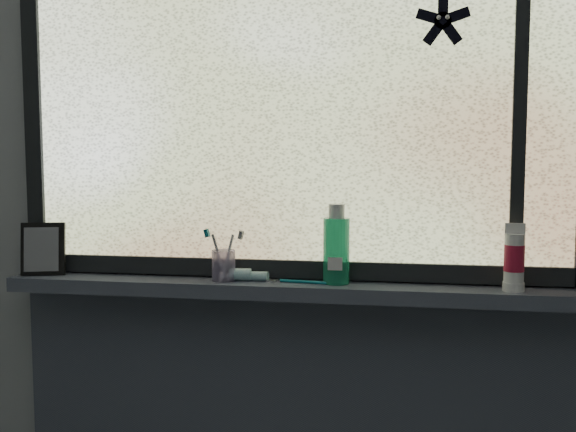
# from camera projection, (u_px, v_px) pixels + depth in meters

# --- Properties ---
(wall_back) EXTENTS (3.00, 0.01, 2.50)m
(wall_back) POSITION_uv_depth(u_px,v_px,m) (294.00, 197.00, 1.82)
(wall_back) COLOR #9EA3A8
(wall_back) RESTS_ON ground
(windowsill) EXTENTS (1.62, 0.14, 0.04)m
(windowsill) POSITION_uv_depth(u_px,v_px,m) (290.00, 290.00, 1.77)
(windowsill) COLOR #444A5A
(windowsill) RESTS_ON wall_back
(window_pane) EXTENTS (1.50, 0.01, 1.00)m
(window_pane) POSITION_uv_depth(u_px,v_px,m) (293.00, 97.00, 1.77)
(window_pane) COLOR silver
(window_pane) RESTS_ON wall_back
(frame_bottom) EXTENTS (1.60, 0.03, 0.05)m
(frame_bottom) POSITION_uv_depth(u_px,v_px,m) (292.00, 269.00, 1.81)
(frame_bottom) COLOR black
(frame_bottom) RESTS_ON windowsill
(frame_left) EXTENTS (0.05, 0.03, 1.10)m
(frame_left) POSITION_uv_depth(u_px,v_px,m) (34.00, 101.00, 1.90)
(frame_left) COLOR black
(frame_left) RESTS_ON wall_back
(frame_mullion) EXTENTS (0.03, 0.03, 1.00)m
(frame_mullion) POSITION_uv_depth(u_px,v_px,m) (520.00, 93.00, 1.67)
(frame_mullion) COLOR black
(frame_mullion) RESTS_ON wall_back
(starfish_sticker) EXTENTS (0.15, 0.02, 0.15)m
(starfish_sticker) POSITION_uv_depth(u_px,v_px,m) (443.00, 21.00, 1.68)
(starfish_sticker) COLOR black
(starfish_sticker) RESTS_ON window_pane
(vanity_mirror) EXTENTS (0.14, 0.09, 0.15)m
(vanity_mirror) POSITION_uv_depth(u_px,v_px,m) (43.00, 249.00, 1.87)
(vanity_mirror) COLOR black
(vanity_mirror) RESTS_ON windowsill
(toothpaste_tube) EXTENTS (0.19, 0.05, 0.03)m
(toothpaste_tube) POSITION_uv_depth(u_px,v_px,m) (247.00, 275.00, 1.79)
(toothpaste_tube) COLOR white
(toothpaste_tube) RESTS_ON windowsill
(toothbrush_cup) EXTENTS (0.07, 0.07, 0.09)m
(toothbrush_cup) POSITION_uv_depth(u_px,v_px,m) (224.00, 266.00, 1.79)
(toothbrush_cup) COLOR #A599CA
(toothbrush_cup) RESTS_ON windowsill
(toothbrush_lying) EXTENTS (0.20, 0.04, 0.01)m
(toothbrush_lying) POSITION_uv_depth(u_px,v_px,m) (308.00, 281.00, 1.75)
(toothbrush_lying) COLOR #0E6E7E
(toothbrush_lying) RESTS_ON windowsill
(mouthwash_bottle) EXTENTS (0.08, 0.08, 0.18)m
(mouthwash_bottle) POSITION_uv_depth(u_px,v_px,m) (336.00, 244.00, 1.74)
(mouthwash_bottle) COLOR #21AC76
(mouthwash_bottle) RESTS_ON windowsill
(cream_tube) EXTENTS (0.05, 0.05, 0.13)m
(cream_tube) POSITION_uv_depth(u_px,v_px,m) (514.00, 255.00, 1.64)
(cream_tube) COLOR silver
(cream_tube) RESTS_ON windowsill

